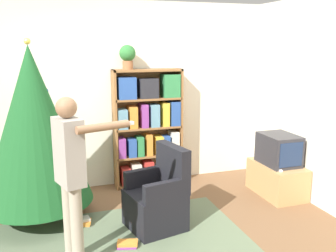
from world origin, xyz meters
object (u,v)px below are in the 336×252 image
Objects in this scene: bookshelf at (148,127)px; armchair at (158,200)px; christmas_tree at (34,126)px; standing_person at (71,169)px; potted_plant at (128,55)px; television at (279,149)px.

armchair is at bearing -100.75° from bookshelf.
standing_person is at bearing -73.86° from christmas_tree.
armchair is 2.80× the size of potted_plant.
bookshelf is 1.68m from christmas_tree.
bookshelf is at bearing 149.26° from television.
standing_person is at bearing -123.65° from bookshelf.
potted_plant is (-0.03, 1.32, 1.54)m from armchair.
standing_person is at bearing -116.96° from potted_plant.
armchair is at bearing 99.25° from standing_person.
bookshelf is 1.82m from television.
potted_plant is at bearing 29.14° from christmas_tree.
television is (1.55, -0.92, -0.22)m from bookshelf.
potted_plant is at bearing 168.94° from armchair.
potted_plant reaches higher than standing_person.
bookshelf is 5.09× the size of potted_plant.
television is at bearing -4.50° from christmas_tree.
bookshelf is 0.81× the size of christmas_tree.
christmas_tree reaches higher than standing_person.
potted_plant reaches higher than bookshelf.
christmas_tree is (-3.06, 0.24, 0.47)m from television.
standing_person is (-2.74, -0.87, 0.29)m from television.
television is 0.26× the size of christmas_tree.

